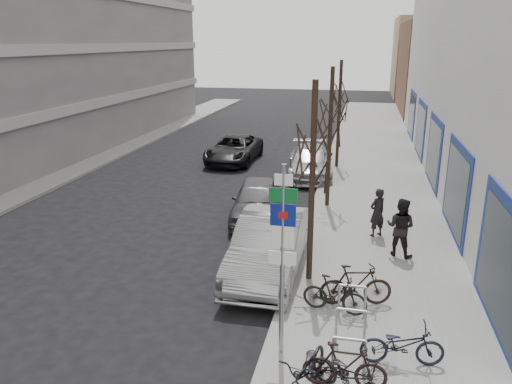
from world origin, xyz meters
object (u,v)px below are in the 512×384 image
at_px(meter_front, 291,258).
at_px(bike_far_inner, 356,285).
at_px(meter_back, 324,162).
at_px(pedestrian_near, 377,213).
at_px(highway_sign_pole, 283,250).
at_px(tree_mid, 331,105).
at_px(tree_far, 340,89).
at_px(parked_car_front, 269,245).
at_px(bike_mid_curb, 402,342).
at_px(bike_mid_inner, 335,294).
at_px(meter_mid, 312,197).
at_px(tree_near, 314,136).
at_px(pedestrian_far, 401,227).
at_px(parked_car_back, 310,162).
at_px(bike_near_right, 345,366).
at_px(parked_car_mid, 257,200).
at_px(bike_far_curb, 350,372).
at_px(lane_car, 234,149).
at_px(bike_rack, 351,322).
at_px(bike_near_left, 307,369).

relative_size(meter_front, bike_far_inner, 0.71).
xyz_separation_m(meter_back, pedestrian_near, (2.29, -6.94, 0.06)).
height_order(highway_sign_pole, tree_mid, tree_mid).
height_order(tree_far, parked_car_front, tree_far).
bearing_deg(parked_car_front, bike_mid_curb, -48.49).
bearing_deg(tree_mid, bike_mid_inner, -84.47).
bearing_deg(meter_front, meter_mid, 90.00).
height_order(tree_near, pedestrian_far, tree_near).
relative_size(parked_car_back, pedestrian_far, 2.75).
bearing_deg(bike_near_right, bike_mid_inner, 6.49).
bearing_deg(parked_car_mid, tree_mid, 29.08).
bearing_deg(parked_car_back, bike_mid_inner, -88.16).
distance_m(meter_front, bike_far_curb, 4.44).
xyz_separation_m(tree_near, lane_car, (-5.62, 13.49, -3.40)).
distance_m(meter_back, lane_car, 5.97).
bearing_deg(bike_far_curb, bike_far_inner, 30.46).
bearing_deg(parked_car_mid, pedestrian_near, -21.66).
height_order(bike_rack, meter_front, meter_front).
bearing_deg(highway_sign_pole, bike_far_inner, 57.47).
relative_size(tree_far, pedestrian_near, 3.35).
distance_m(tree_mid, meter_back, 5.13).
relative_size(bike_mid_inner, pedestrian_far, 0.86).
bearing_deg(parked_car_mid, lane_car, 103.71).
bearing_deg(meter_back, meter_mid, -90.00).
relative_size(meter_front, bike_mid_inner, 0.81).
bearing_deg(bike_rack, highway_sign_pole, -156.41).
bearing_deg(highway_sign_pole, bike_near_right, -33.47).
xyz_separation_m(lane_car, pedestrian_near, (7.46, -9.93, 0.26)).
relative_size(parked_car_mid, lane_car, 0.85).
bearing_deg(tree_near, pedestrian_far, 40.32).
height_order(tree_near, bike_far_inner, tree_near).
distance_m(meter_mid, bike_mid_curb, 8.83).
bearing_deg(bike_near_left, bike_far_inner, 91.19).
bearing_deg(meter_back, bike_far_inner, -81.65).
bearing_deg(tree_far, highway_sign_pole, -90.69).
relative_size(tree_far, bike_near_right, 3.45).
bearing_deg(bike_mid_curb, bike_near_left, 121.15).
bearing_deg(pedestrian_near, bike_near_right, 45.34).
distance_m(highway_sign_pole, parked_car_back, 14.90).
bearing_deg(bike_far_inner, bike_rack, 164.86).
relative_size(bike_mid_curb, parked_car_mid, 0.39).
xyz_separation_m(meter_mid, bike_far_curb, (1.69, -9.60, -0.27)).
bearing_deg(highway_sign_pole, parked_car_back, 93.87).
distance_m(tree_mid, bike_near_left, 11.79).
distance_m(bike_rack, parked_car_back, 14.36).
bearing_deg(tree_far, bike_near_right, -86.25).
xyz_separation_m(tree_mid, meter_front, (-0.45, -7.00, -3.19)).
relative_size(parked_car_front, parked_car_back, 1.01).
bearing_deg(lane_car, bike_rack, -66.29).
bearing_deg(tree_near, lane_car, 112.61).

